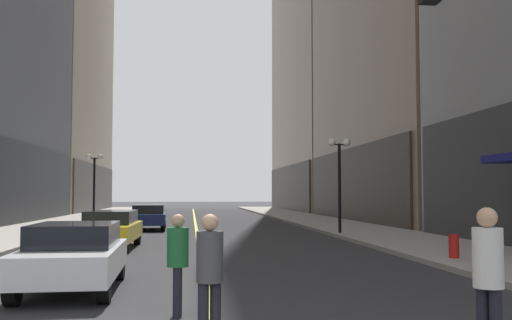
{
  "coord_description": "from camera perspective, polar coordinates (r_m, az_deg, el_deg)",
  "views": [
    {
      "loc": [
        -0.32,
        -4.6,
        1.92
      ],
      "look_at": [
        4.27,
        36.61,
        4.3
      ],
      "focal_mm": 41.2,
      "sensor_mm": 36.0,
      "label": 1
    }
  ],
  "objects": [
    {
      "name": "sidewalk_right",
      "position": [
        40.56,
        5.88,
        -5.87
      ],
      "size": [
        4.5,
        78.0,
        0.15
      ],
      "primitive_type": "cube",
      "color": "#9E9991",
      "rests_on": "ground"
    },
    {
      "name": "pedestrian_in_white_shirt",
      "position": [
        7.25,
        21.62,
        -10.08
      ],
      "size": [
        0.47,
        0.47,
        1.76
      ],
      "color": "black",
      "rests_on": "ground"
    },
    {
      "name": "street_lamp_right_mid",
      "position": [
        26.94,
        8.1,
        -0.4
      ],
      "size": [
        1.06,
        0.36,
        4.43
      ],
      "color": "black",
      "rests_on": "ground"
    },
    {
      "name": "fire_hydrant_right",
      "position": [
        17.21,
        18.67,
        -8.17
      ],
      "size": [
        0.28,
        0.28,
        0.8
      ],
      "primitive_type": "cylinder",
      "color": "red",
      "rests_on": "ground"
    },
    {
      "name": "sidewalk_left",
      "position": [
        40.43,
        -17.76,
        -5.74
      ],
      "size": [
        4.5,
        78.0,
        0.15
      ],
      "primitive_type": "cube",
      "color": "#9E9991",
      "rests_on": "ground"
    },
    {
      "name": "car_yellow",
      "position": [
        21.21,
        -13.94,
        -6.43
      ],
      "size": [
        1.85,
        4.73,
        1.32
      ],
      "color": "yellow",
      "rests_on": "ground"
    },
    {
      "name": "street_lamp_left_far",
      "position": [
        38.57,
        -15.43,
        -1.18
      ],
      "size": [
        1.06,
        0.36,
        4.43
      ],
      "color": "black",
      "rests_on": "ground"
    },
    {
      "name": "ground_plane",
      "position": [
        39.65,
        -5.92,
        -6.04
      ],
      "size": [
        200.0,
        200.0,
        0.0
      ],
      "primitive_type": "plane",
      "color": "#2D2D30"
    },
    {
      "name": "pedestrian_with_orange_bag",
      "position": [
        7.52,
        -4.51,
        -10.54
      ],
      "size": [
        0.4,
        0.4,
        1.66
      ],
      "color": "black",
      "rests_on": "ground"
    },
    {
      "name": "pedestrian_in_green_parka",
      "position": [
        9.41,
        -7.61,
        -9.32
      ],
      "size": [
        0.34,
        0.34,
        1.6
      ],
      "color": "black",
      "rests_on": "ground"
    },
    {
      "name": "lane_centre_stripe",
      "position": [
        39.64,
        -5.92,
        -6.03
      ],
      "size": [
        0.16,
        70.0,
        0.01
      ],
      "primitive_type": "cube",
      "color": "#E5D64C",
      "rests_on": "ground"
    },
    {
      "name": "car_white",
      "position": [
        12.32,
        -17.28,
        -8.73
      ],
      "size": [
        1.89,
        4.13,
        1.32
      ],
      "color": "silver",
      "rests_on": "ground"
    },
    {
      "name": "car_navy",
      "position": [
        31.75,
        -10.39,
        -5.4
      ],
      "size": [
        1.91,
        4.23,
        1.32
      ],
      "color": "#141E4C",
      "rests_on": "ground"
    }
  ]
}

